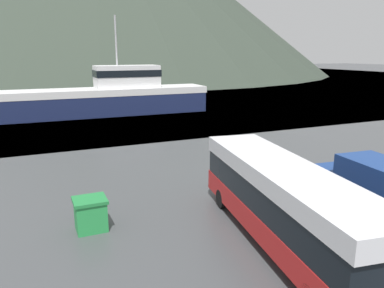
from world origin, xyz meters
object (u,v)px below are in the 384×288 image
fishing_boat (112,95)px  tour_bus (283,200)px  storage_bin (91,214)px  delivery_van (372,185)px

fishing_boat → tour_bus: bearing=179.4°
fishing_boat → storage_bin: bearing=166.9°
tour_bus → storage_bin: size_ratio=8.22×
tour_bus → storage_bin: 7.98m
delivery_van → storage_bin: size_ratio=4.20×
tour_bus → fishing_boat: size_ratio=0.48×
tour_bus → delivery_van: (5.67, 0.74, -0.44)m
tour_bus → delivery_van: 5.73m
delivery_van → fishing_boat: fishing_boat is taller
tour_bus → storage_bin: (-6.70, 4.20, -1.08)m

